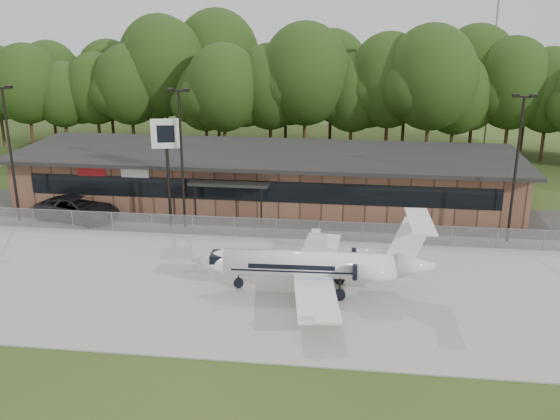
# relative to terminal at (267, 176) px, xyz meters

# --- Properties ---
(ground) EXTENTS (160.00, 160.00, 0.00)m
(ground) POSITION_rel_terminal_xyz_m (0.00, -23.94, -2.18)
(ground) COLOR #2F4518
(ground) RESTS_ON ground
(apron) EXTENTS (64.00, 18.00, 0.08)m
(apron) POSITION_rel_terminal_xyz_m (0.00, -15.94, -2.14)
(apron) COLOR #9E9B93
(apron) RESTS_ON ground
(parking_lot) EXTENTS (50.00, 9.00, 0.06)m
(parking_lot) POSITION_rel_terminal_xyz_m (0.00, -4.44, -2.15)
(parking_lot) COLOR #383835
(parking_lot) RESTS_ON ground
(terminal) EXTENTS (41.00, 11.65, 4.30)m
(terminal) POSITION_rel_terminal_xyz_m (0.00, 0.00, 0.00)
(terminal) COLOR brown
(terminal) RESTS_ON ground
(fence) EXTENTS (46.00, 0.04, 1.52)m
(fence) POSITION_rel_terminal_xyz_m (0.00, -8.94, -1.40)
(fence) COLOR gray
(fence) RESTS_ON ground
(treeline) EXTENTS (72.00, 12.00, 15.00)m
(treeline) POSITION_rel_terminal_xyz_m (0.00, 18.06, 5.32)
(treeline) COLOR #223C13
(treeline) RESTS_ON ground
(radio_mast) EXTENTS (0.20, 0.20, 25.00)m
(radio_mast) POSITION_rel_terminal_xyz_m (22.00, 24.06, 10.32)
(radio_mast) COLOR gray
(radio_mast) RESTS_ON ground
(light_pole_left) EXTENTS (1.55, 0.30, 10.23)m
(light_pole_left) POSITION_rel_terminal_xyz_m (-18.00, -7.44, 3.80)
(light_pole_left) COLOR black
(light_pole_left) RESTS_ON ground
(light_pole_mid) EXTENTS (1.55, 0.30, 10.23)m
(light_pole_mid) POSITION_rel_terminal_xyz_m (-5.00, -7.44, 3.80)
(light_pole_mid) COLOR black
(light_pole_mid) RESTS_ON ground
(light_pole_right) EXTENTS (1.55, 0.30, 10.23)m
(light_pole_right) POSITION_rel_terminal_xyz_m (18.00, -7.44, 3.80)
(light_pole_right) COLOR black
(light_pole_right) RESTS_ON ground
(business_jet) EXTENTS (13.81, 12.29, 4.66)m
(business_jet) POSITION_rel_terminal_xyz_m (5.48, -17.09, -0.51)
(business_jet) COLOR white
(business_jet) RESTS_ON ground
(suv) EXTENTS (7.02, 4.40, 1.81)m
(suv) POSITION_rel_terminal_xyz_m (-13.58, -6.73, -1.27)
(suv) COLOR #29292C
(suv) RESTS_ON ground
(pole_sign) EXTENTS (2.11, 0.65, 8.03)m
(pole_sign) POSITION_rel_terminal_xyz_m (-6.16, -7.14, 3.97)
(pole_sign) COLOR black
(pole_sign) RESTS_ON ground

